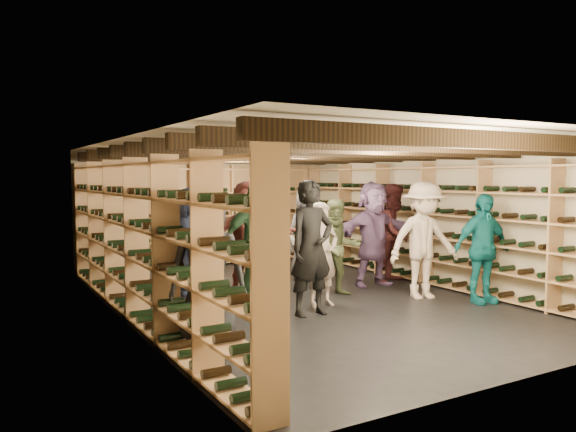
# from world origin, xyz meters

# --- Properties ---
(ground) EXTENTS (8.00, 8.00, 0.00)m
(ground) POSITION_xyz_m (0.00, 0.00, 0.00)
(ground) COLOR black
(ground) RESTS_ON ground
(walls) EXTENTS (5.52, 8.02, 2.40)m
(walls) POSITION_xyz_m (0.00, 0.00, 1.20)
(walls) COLOR #BAAE90
(walls) RESTS_ON ground
(ceiling) EXTENTS (5.50, 8.00, 0.01)m
(ceiling) POSITION_xyz_m (0.00, 0.00, 2.40)
(ceiling) COLOR beige
(ceiling) RESTS_ON walls
(ceiling_joists) EXTENTS (5.40, 7.12, 0.18)m
(ceiling_joists) POSITION_xyz_m (0.00, 0.00, 2.26)
(ceiling_joists) COLOR black
(ceiling_joists) RESTS_ON ground
(wine_rack_left) EXTENTS (0.32, 7.50, 2.15)m
(wine_rack_left) POSITION_xyz_m (-2.57, 0.00, 1.08)
(wine_rack_left) COLOR #A37A4F
(wine_rack_left) RESTS_ON ground
(wine_rack_right) EXTENTS (0.32, 7.50, 2.15)m
(wine_rack_right) POSITION_xyz_m (2.57, 0.00, 1.08)
(wine_rack_right) COLOR #A37A4F
(wine_rack_right) RESTS_ON ground
(wine_rack_back) EXTENTS (4.70, 0.30, 2.15)m
(wine_rack_back) POSITION_xyz_m (0.00, 3.83, 1.07)
(wine_rack_back) COLOR #A37A4F
(wine_rack_back) RESTS_ON ground
(crate_stack_left) EXTENTS (0.57, 0.46, 0.85)m
(crate_stack_left) POSITION_xyz_m (0.45, 2.47, 0.42)
(crate_stack_left) COLOR tan
(crate_stack_left) RESTS_ON ground
(crate_stack_right) EXTENTS (0.51, 0.35, 0.34)m
(crate_stack_right) POSITION_xyz_m (1.25, 1.58, 0.17)
(crate_stack_right) COLOR tan
(crate_stack_right) RESTS_ON ground
(crate_loose) EXTENTS (0.55, 0.42, 0.17)m
(crate_loose) POSITION_xyz_m (0.49, 2.66, 0.09)
(crate_loose) COLOR tan
(crate_loose) RESTS_ON ground
(person_0) EXTENTS (0.99, 0.81, 1.75)m
(person_0) POSITION_xyz_m (-2.18, -1.52, 0.88)
(person_0) COLOR black
(person_0) RESTS_ON ground
(person_1) EXTENTS (0.70, 0.49, 1.85)m
(person_1) POSITION_xyz_m (-0.43, -0.93, 0.93)
(person_1) COLOR black
(person_1) RESTS_ON ground
(person_2) EXTENTS (0.88, 0.76, 1.54)m
(person_2) POSITION_xyz_m (0.61, -0.07, 0.77)
(person_2) COLOR #475232
(person_2) RESTS_ON ground
(person_3) EXTENTS (1.29, 0.90, 1.82)m
(person_3) POSITION_xyz_m (1.64, -0.90, 0.91)
(person_3) COLOR #C5AE99
(person_3) RESTS_ON ground
(person_4) EXTENTS (1.01, 0.54, 1.65)m
(person_4) POSITION_xyz_m (2.18, -1.58, 0.82)
(person_4) COLOR #106B73
(person_4) RESTS_ON ground
(person_5) EXTENTS (1.75, 0.67, 1.84)m
(person_5) POSITION_xyz_m (-0.59, 0.71, 0.92)
(person_5) COLOR brown
(person_5) RESTS_ON ground
(person_6) EXTENTS (0.85, 0.56, 1.74)m
(person_6) POSITION_xyz_m (-1.38, 1.20, 0.87)
(person_6) COLOR #242D4F
(person_6) RESTS_ON ground
(person_7) EXTENTS (0.60, 0.43, 1.53)m
(person_7) POSITION_xyz_m (-0.02, -0.57, 0.76)
(person_7) COLOR gray
(person_7) RESTS_ON ground
(person_8) EXTENTS (1.03, 0.91, 1.77)m
(person_8) POSITION_xyz_m (2.18, 0.41, 0.88)
(person_8) COLOR #471C1E
(person_8) RESTS_ON ground
(person_9) EXTENTS (1.30, 0.96, 1.79)m
(person_9) POSITION_xyz_m (0.06, 1.30, 0.89)
(person_9) COLOR #A7A599
(person_9) RESTS_ON ground
(person_10) EXTENTS (1.11, 0.50, 1.86)m
(person_10) POSITION_xyz_m (-0.85, -0.06, 0.93)
(person_10) COLOR #295233
(person_10) RESTS_ON ground
(person_11) EXTENTS (1.72, 0.64, 1.82)m
(person_11) POSITION_xyz_m (1.60, 0.30, 0.91)
(person_11) COLOR slate
(person_11) RESTS_ON ground
(person_12) EXTENTS (0.87, 0.59, 1.71)m
(person_12) POSITION_xyz_m (0.89, 1.30, 0.85)
(person_12) COLOR #37373D
(person_12) RESTS_ON ground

